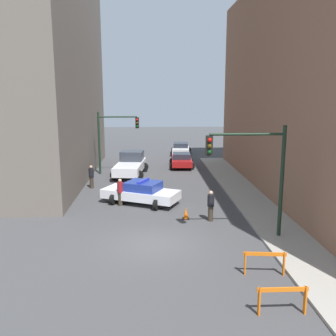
{
  "coord_description": "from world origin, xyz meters",
  "views": [
    {
      "loc": [
        -0.14,
        -16.01,
        6.72
      ],
      "look_at": [
        0.97,
        7.06,
        2.09
      ],
      "focal_mm": 40.0,
      "sensor_mm": 36.0,
      "label": 1
    }
  ],
  "objects_px": {
    "barrier_mid": "(265,259)",
    "traffic_light_far": "(112,134)",
    "parked_car_near": "(182,160)",
    "traffic_cone": "(186,213)",
    "white_truck": "(131,164)",
    "pedestrian_corner": "(91,176)",
    "pedestrian_crossing": "(120,192)",
    "barrier_front": "(282,296)",
    "traffic_light_near": "(257,165)",
    "pedestrian_sidewalk": "(211,205)",
    "police_car": "(141,192)",
    "parked_car_mid": "(181,148)"
  },
  "relations": [
    {
      "from": "barrier_mid",
      "to": "traffic_light_far",
      "type": "bearing_deg",
      "value": 111.87
    },
    {
      "from": "parked_car_near",
      "to": "traffic_cone",
      "type": "relative_size",
      "value": 6.69
    },
    {
      "from": "white_truck",
      "to": "pedestrian_corner",
      "type": "bearing_deg",
      "value": -114.88
    },
    {
      "from": "pedestrian_crossing",
      "to": "barrier_front",
      "type": "distance_m",
      "value": 13.14
    },
    {
      "from": "traffic_light_near",
      "to": "pedestrian_sidewalk",
      "type": "xyz_separation_m",
      "value": [
        -1.68,
        2.51,
        -2.67
      ]
    },
    {
      "from": "white_truck",
      "to": "pedestrian_crossing",
      "type": "height_order",
      "value": "white_truck"
    },
    {
      "from": "pedestrian_sidewalk",
      "to": "police_car",
      "type": "bearing_deg",
      "value": 80.21
    },
    {
      "from": "white_truck",
      "to": "pedestrian_sidewalk",
      "type": "height_order",
      "value": "white_truck"
    },
    {
      "from": "traffic_light_far",
      "to": "barrier_mid",
      "type": "height_order",
      "value": "traffic_light_far"
    },
    {
      "from": "white_truck",
      "to": "pedestrian_crossing",
      "type": "xyz_separation_m",
      "value": [
        -0.2,
        -8.64,
        -0.04
      ]
    },
    {
      "from": "traffic_light_near",
      "to": "traffic_light_far",
      "type": "bearing_deg",
      "value": 118.45
    },
    {
      "from": "parked_car_mid",
      "to": "pedestrian_crossing",
      "type": "relative_size",
      "value": 2.69
    },
    {
      "from": "traffic_cone",
      "to": "barrier_front",
      "type": "bearing_deg",
      "value": -76.86
    },
    {
      "from": "traffic_light_far",
      "to": "pedestrian_crossing",
      "type": "distance_m",
      "value": 9.68
    },
    {
      "from": "parked_car_near",
      "to": "pedestrian_crossing",
      "type": "height_order",
      "value": "pedestrian_crossing"
    },
    {
      "from": "barrier_mid",
      "to": "barrier_front",
      "type": "bearing_deg",
      "value": -95.09
    },
    {
      "from": "pedestrian_sidewalk",
      "to": "barrier_mid",
      "type": "xyz_separation_m",
      "value": [
        1.05,
        -6.13,
        -0.24
      ]
    },
    {
      "from": "pedestrian_corner",
      "to": "traffic_cone",
      "type": "xyz_separation_m",
      "value": [
        6.14,
        -7.07,
        -0.54
      ]
    },
    {
      "from": "pedestrian_sidewalk",
      "to": "pedestrian_corner",
      "type": "bearing_deg",
      "value": 77.12
    },
    {
      "from": "police_car",
      "to": "parked_car_near",
      "type": "bearing_deg",
      "value": 8.84
    },
    {
      "from": "pedestrian_crossing",
      "to": "traffic_light_near",
      "type": "bearing_deg",
      "value": -66.39
    },
    {
      "from": "traffic_light_far",
      "to": "barrier_front",
      "type": "bearing_deg",
      "value": -71.14
    },
    {
      "from": "traffic_light_near",
      "to": "barrier_mid",
      "type": "relative_size",
      "value": 3.26
    },
    {
      "from": "parked_car_mid",
      "to": "barrier_front",
      "type": "height_order",
      "value": "parked_car_mid"
    },
    {
      "from": "pedestrian_crossing",
      "to": "traffic_light_far",
      "type": "bearing_deg",
      "value": 71.46
    },
    {
      "from": "police_car",
      "to": "barrier_mid",
      "type": "xyz_separation_m",
      "value": [
        4.82,
        -9.51,
        -0.11
      ]
    },
    {
      "from": "parked_car_mid",
      "to": "barrier_mid",
      "type": "bearing_deg",
      "value": -82.65
    },
    {
      "from": "parked_car_near",
      "to": "pedestrian_corner",
      "type": "bearing_deg",
      "value": -130.34
    },
    {
      "from": "pedestrian_sidewalk",
      "to": "white_truck",
      "type": "bearing_deg",
      "value": 54.56
    },
    {
      "from": "white_truck",
      "to": "barrier_front",
      "type": "relative_size",
      "value": 3.49
    },
    {
      "from": "traffic_light_far",
      "to": "police_car",
      "type": "bearing_deg",
      "value": -73.86
    },
    {
      "from": "parked_car_near",
      "to": "white_truck",
      "type": "bearing_deg",
      "value": -141.16
    },
    {
      "from": "parked_car_near",
      "to": "barrier_mid",
      "type": "height_order",
      "value": "parked_car_near"
    },
    {
      "from": "barrier_front",
      "to": "traffic_light_far",
      "type": "bearing_deg",
      "value": 108.86
    },
    {
      "from": "police_car",
      "to": "parked_car_mid",
      "type": "height_order",
      "value": "police_car"
    },
    {
      "from": "white_truck",
      "to": "pedestrian_sidewalk",
      "type": "bearing_deg",
      "value": -61.21
    },
    {
      "from": "parked_car_near",
      "to": "barrier_mid",
      "type": "bearing_deg",
      "value": -83.35
    },
    {
      "from": "parked_car_near",
      "to": "pedestrian_sidewalk",
      "type": "distance_m",
      "value": 14.99
    },
    {
      "from": "pedestrian_corner",
      "to": "pedestrian_sidewalk",
      "type": "relative_size",
      "value": 1.0
    },
    {
      "from": "white_truck",
      "to": "traffic_cone",
      "type": "relative_size",
      "value": 8.52
    },
    {
      "from": "parked_car_near",
      "to": "traffic_light_far",
      "type": "bearing_deg",
      "value": -153.22
    },
    {
      "from": "traffic_light_near",
      "to": "pedestrian_corner",
      "type": "bearing_deg",
      "value": 132.51
    },
    {
      "from": "pedestrian_crossing",
      "to": "barrier_front",
      "type": "height_order",
      "value": "pedestrian_crossing"
    },
    {
      "from": "police_car",
      "to": "pedestrian_sidewalk",
      "type": "bearing_deg",
      "value": -106.38
    },
    {
      "from": "parked_car_mid",
      "to": "traffic_light_near",
      "type": "bearing_deg",
      "value": -80.97
    },
    {
      "from": "white_truck",
      "to": "barrier_mid",
      "type": "bearing_deg",
      "value": -65.4
    },
    {
      "from": "police_car",
      "to": "parked_car_mid",
      "type": "distance_m",
      "value": 19.33
    },
    {
      "from": "traffic_light_near",
      "to": "barrier_mid",
      "type": "bearing_deg",
      "value": -99.82
    },
    {
      "from": "pedestrian_crossing",
      "to": "pedestrian_sidewalk",
      "type": "bearing_deg",
      "value": -58.02
    },
    {
      "from": "police_car",
      "to": "traffic_cone",
      "type": "distance_m",
      "value": 3.94
    }
  ]
}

